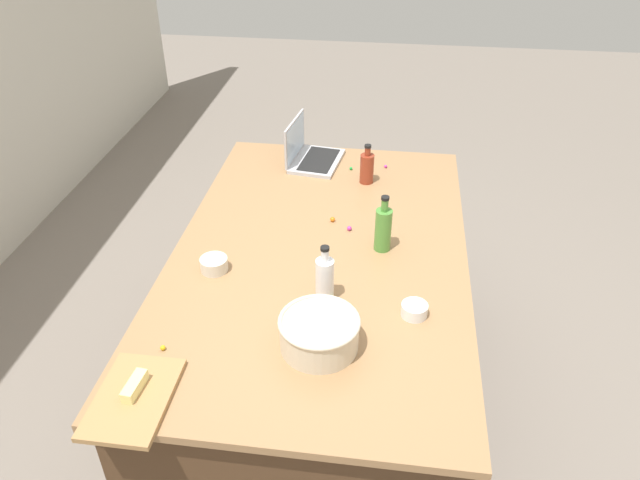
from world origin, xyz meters
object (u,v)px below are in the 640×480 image
bottle_soy (367,168)px  bottle_olive (383,228)px  bottle_vinegar (325,278)px  laptop (310,154)px  cutting_board (133,398)px  mixing_bowl_large (319,332)px  ramekin_medium (414,310)px  butter_stick_left (135,386)px  ramekin_small (214,264)px

bottle_soy → bottle_olive: 0.55m
bottle_vinegar → bottle_soy: bottle_vinegar is taller
bottle_olive → laptop: bearing=29.1°
cutting_board → bottle_vinegar: bearing=-42.6°
mixing_bowl_large → bottle_vinegar: size_ratio=1.18×
cutting_board → bottle_soy: bearing=-22.3°
bottle_vinegar → bottle_soy: size_ratio=1.16×
bottle_olive → ramekin_medium: bottle_olive is taller
laptop → mixing_bowl_large: size_ratio=1.27×
bottle_olive → cutting_board: bottle_olive is taller
butter_stick_left → ramekin_medium: (0.47, -0.82, -0.01)m
bottle_olive → bottle_soy: bearing=10.5°
laptop → butter_stick_left: laptop is taller
ramekin_medium → butter_stick_left: bearing=119.9°
ramekin_medium → bottle_olive: bearing=18.5°
bottle_soy → ramekin_medium: (-0.93, -0.23, -0.05)m
ramekin_small → ramekin_medium: bearing=-102.0°
bottle_vinegar → bottle_soy: bearing=-5.6°
laptop → cutting_board: size_ratio=1.02×
bottle_vinegar → ramekin_small: size_ratio=2.13×
ramekin_medium → laptop: bearing=25.6°
bottle_soy → laptop: bearing=60.2°
laptop → cutting_board: 1.62m
mixing_bowl_large → cutting_board: 0.59m
mixing_bowl_large → laptop: bearing=9.8°
laptop → ramekin_small: size_ratio=3.21×
bottle_olive → ramekin_small: bearing=110.0°
cutting_board → ramekin_small: 0.65m
ramekin_medium → ramekin_small: bearing=78.0°
laptop → mixing_bowl_large: laptop is taller
laptop → butter_stick_left: bearing=169.7°
ramekin_small → ramekin_medium: 0.77m
laptop → bottle_vinegar: (-1.05, -0.21, 0.04)m
mixing_bowl_large → bottle_vinegar: bearing=3.2°
mixing_bowl_large → bottle_vinegar: (0.24, 0.01, 0.03)m
mixing_bowl_large → bottle_olive: size_ratio=1.10×
cutting_board → butter_stick_left: size_ratio=3.01×
mixing_bowl_large → bottle_soy: bearing=-3.7°
bottle_vinegar → bottle_olive: (0.34, -0.19, 0.01)m
bottle_olive → cutting_board: bearing=142.1°
cutting_board → ramekin_medium: (0.49, -0.82, 0.01)m
laptop → bottle_olive: (-0.72, -0.40, 0.05)m
butter_stick_left → ramekin_small: size_ratio=1.05×
laptop → bottle_soy: 0.34m
bottle_soy → ramekin_small: bearing=145.9°
bottle_vinegar → ramekin_medium: size_ratio=2.44×
bottle_vinegar → ramekin_medium: bearing=-98.8°
bottle_vinegar → bottle_olive: bottle_olive is taller
bottle_vinegar → bottle_soy: 0.89m
bottle_vinegar → bottle_olive: size_ratio=0.93×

